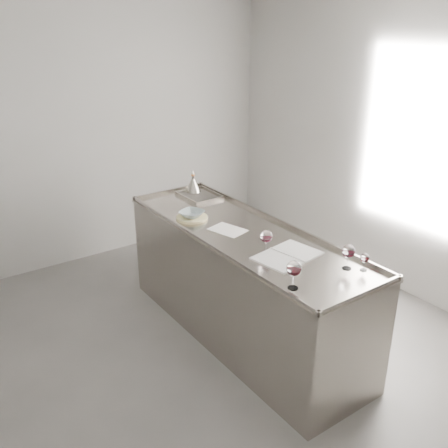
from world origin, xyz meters
TOP-DOWN VIEW (x-y plane):
  - room_shell at (0.00, 0.00)m, footprint 4.54×5.04m
  - counter at (0.50, 0.30)m, footprint 0.77×2.42m
  - wine_glass_left at (0.23, -0.58)m, footprint 0.10×0.10m
  - wine_glass_middle at (0.41, -0.08)m, footprint 0.09×0.09m
  - wine_glass_right at (0.70, -0.59)m, footprint 0.09×0.09m
  - wine_glass_small at (0.78, -0.67)m, footprint 0.06×0.06m
  - notebook at (0.50, -0.22)m, footprint 0.50×0.38m
  - loose_paper_top at (0.43, 0.41)m, footprint 0.27×0.33m
  - trivet at (0.32, 0.78)m, footprint 0.34×0.34m
  - ceramic_bowl at (0.32, 0.78)m, footprint 0.26×0.26m
  - wine_funnel at (0.71, 1.38)m, footprint 0.15×0.15m

SIDE VIEW (x-z plane):
  - counter at x=0.50m, z-range -0.01..0.96m
  - loose_paper_top at x=0.43m, z-range 0.94..0.94m
  - notebook at x=0.50m, z-range 0.94..0.96m
  - trivet at x=0.32m, z-range 0.94..0.96m
  - ceramic_bowl at x=0.32m, z-range 0.96..1.01m
  - wine_funnel at x=0.71m, z-range 0.90..1.12m
  - wine_glass_small at x=0.78m, z-range 0.97..1.09m
  - wine_glass_middle at x=0.41m, z-range 0.98..1.15m
  - wine_glass_right at x=0.70m, z-range 0.98..1.15m
  - wine_glass_left at x=0.23m, z-range 0.98..1.17m
  - room_shell at x=0.00m, z-range -0.02..2.82m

